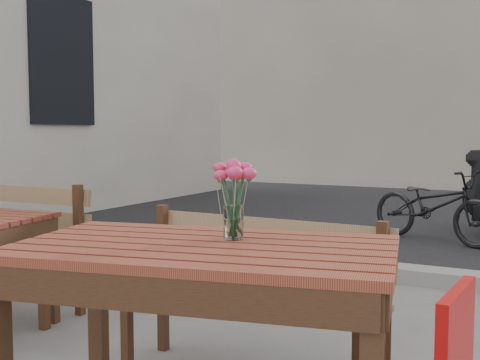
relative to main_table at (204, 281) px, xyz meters
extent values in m
cube|color=black|center=(-5.04, 4.55, 1.52)|extent=(0.06, 1.20, 1.80)
cube|color=black|center=(-0.06, 7.05, -0.68)|extent=(30.00, 8.00, 0.00)
cube|color=gray|center=(-0.06, 3.05, -0.62)|extent=(30.00, 0.25, 0.12)
cube|color=gray|center=(-3.06, 14.05, 3.32)|extent=(8.00, 3.00, 8.00)
cube|color=maroon|center=(0.00, 0.00, 0.12)|extent=(1.44, 1.02, 0.03)
cube|color=#321D10|center=(-0.66, 0.20, -0.29)|extent=(0.08, 0.08, 0.78)
cube|color=#321D10|center=(0.52, 0.45, -0.29)|extent=(0.08, 0.08, 0.78)
cube|color=#856045|center=(-0.20, 0.71, -0.25)|extent=(1.34, 0.40, 0.03)
cube|color=#856045|center=(-0.19, 0.90, -0.03)|extent=(1.33, 0.07, 0.36)
cube|color=#321D10|center=(-0.81, 0.57, -0.46)|extent=(0.05, 0.05, 0.44)
cube|color=#321D10|center=(-0.80, 0.88, -0.27)|extent=(0.05, 0.05, 0.81)
cube|color=#321D10|center=(0.41, 0.84, -0.27)|extent=(0.05, 0.05, 0.81)
cube|color=#AF0908|center=(0.84, 0.01, -0.10)|extent=(0.06, 0.37, 0.35)
cylinder|color=white|center=(0.05, 0.13, 0.20)|extent=(0.07, 0.07, 0.12)
cylinder|color=#295D2E|center=(0.05, 0.13, 0.26)|extent=(0.04, 0.04, 0.25)
cube|color=#321D10|center=(-1.68, 0.95, -0.34)|extent=(0.06, 0.06, 0.67)
cube|color=#856045|center=(-2.30, 1.18, 0.01)|extent=(1.42, 0.08, 0.38)
cube|color=#321D10|center=(-1.64, 0.82, -0.44)|extent=(0.05, 0.05, 0.47)
cube|color=#321D10|center=(-1.65, 1.15, -0.25)|extent=(0.05, 0.05, 0.86)
imported|color=black|center=(-0.07, 4.96, -0.28)|extent=(1.61, 1.10, 0.80)
camera|label=1|loc=(1.08, -1.78, 0.53)|focal=45.00mm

